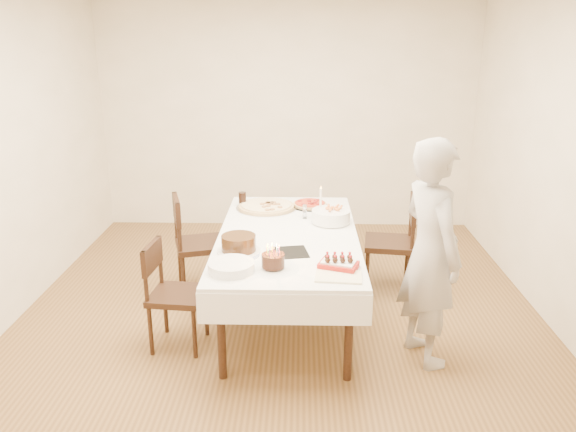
{
  "coord_description": "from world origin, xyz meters",
  "views": [
    {
      "loc": [
        0.17,
        -4.29,
        2.33
      ],
      "look_at": [
        0.06,
        0.06,
        0.9
      ],
      "focal_mm": 35.0,
      "sensor_mm": 36.0,
      "label": 1
    }
  ],
  "objects_px": {
    "chair_left_dessert": "(178,295)",
    "cola_glass": "(242,199)",
    "strawberry_box": "(339,264)",
    "chair_right_savory": "(389,243)",
    "birthday_cake": "(273,256)",
    "pizza_pepperoni": "(310,204)",
    "layer_cake": "(239,244)",
    "taper_candle": "(321,203)",
    "dining_table": "(288,275)",
    "person": "(430,253)",
    "pasta_bowl": "(331,216)",
    "pizza_white": "(266,206)",
    "chair_left_savory": "(201,244)"
  },
  "relations": [
    {
      "from": "chair_left_savory",
      "to": "chair_left_dessert",
      "type": "height_order",
      "value": "chair_left_savory"
    },
    {
      "from": "dining_table",
      "to": "pizza_pepperoni",
      "type": "height_order",
      "value": "pizza_pepperoni"
    },
    {
      "from": "person",
      "to": "pasta_bowl",
      "type": "relative_size",
      "value": 5.0
    },
    {
      "from": "pasta_bowl",
      "to": "cola_glass",
      "type": "bearing_deg",
      "value": 149.48
    },
    {
      "from": "strawberry_box",
      "to": "person",
      "type": "bearing_deg",
      "value": 7.9
    },
    {
      "from": "pizza_white",
      "to": "cola_glass",
      "type": "distance_m",
      "value": 0.25
    },
    {
      "from": "chair_right_savory",
      "to": "pizza_white",
      "type": "distance_m",
      "value": 1.19
    },
    {
      "from": "dining_table",
      "to": "person",
      "type": "distance_m",
      "value": 1.29
    },
    {
      "from": "taper_candle",
      "to": "strawberry_box",
      "type": "relative_size",
      "value": 1.18
    },
    {
      "from": "chair_left_savory",
      "to": "person",
      "type": "relative_size",
      "value": 0.57
    },
    {
      "from": "chair_left_dessert",
      "to": "cola_glass",
      "type": "xyz_separation_m",
      "value": [
        0.38,
        1.27,
        0.39
      ]
    },
    {
      "from": "chair_left_dessert",
      "to": "birthday_cake",
      "type": "xyz_separation_m",
      "value": [
        0.74,
        -0.21,
        0.42
      ]
    },
    {
      "from": "pasta_bowl",
      "to": "taper_candle",
      "type": "xyz_separation_m",
      "value": [
        -0.09,
        0.09,
        0.09
      ]
    },
    {
      "from": "chair_left_savory",
      "to": "strawberry_box",
      "type": "height_order",
      "value": "chair_left_savory"
    },
    {
      "from": "pasta_bowl",
      "to": "birthday_cake",
      "type": "distance_m",
      "value": 1.1
    },
    {
      "from": "chair_left_dessert",
      "to": "strawberry_box",
      "type": "xyz_separation_m",
      "value": [
        1.2,
        -0.21,
        0.36
      ]
    },
    {
      "from": "dining_table",
      "to": "cola_glass",
      "type": "relative_size",
      "value": 16.05
    },
    {
      "from": "chair_right_savory",
      "to": "chair_left_dessert",
      "type": "height_order",
      "value": "chair_right_savory"
    },
    {
      "from": "chair_left_dessert",
      "to": "layer_cake",
      "type": "distance_m",
      "value": 0.62
    },
    {
      "from": "pasta_bowl",
      "to": "taper_candle",
      "type": "distance_m",
      "value": 0.16
    },
    {
      "from": "person",
      "to": "cola_glass",
      "type": "height_order",
      "value": "person"
    },
    {
      "from": "dining_table",
      "to": "taper_candle",
      "type": "distance_m",
      "value": 0.71
    },
    {
      "from": "pizza_white",
      "to": "birthday_cake",
      "type": "xyz_separation_m",
      "value": [
        0.13,
        -1.4,
        0.07
      ]
    },
    {
      "from": "dining_table",
      "to": "strawberry_box",
      "type": "relative_size",
      "value": 8.12
    },
    {
      "from": "pizza_pepperoni",
      "to": "cola_glass",
      "type": "bearing_deg",
      "value": 179.16
    },
    {
      "from": "taper_candle",
      "to": "cola_glass",
      "type": "height_order",
      "value": "taper_candle"
    },
    {
      "from": "dining_table",
      "to": "person",
      "type": "height_order",
      "value": "person"
    },
    {
      "from": "chair_right_savory",
      "to": "taper_candle",
      "type": "relative_size",
      "value": 3.03
    },
    {
      "from": "pasta_bowl",
      "to": "dining_table",
      "type": "bearing_deg",
      "value": -142.34
    },
    {
      "from": "chair_right_savory",
      "to": "cola_glass",
      "type": "bearing_deg",
      "value": 177.72
    },
    {
      "from": "taper_candle",
      "to": "layer_cake",
      "type": "bearing_deg",
      "value": -129.25
    },
    {
      "from": "person",
      "to": "taper_candle",
      "type": "height_order",
      "value": "person"
    },
    {
      "from": "chair_right_savory",
      "to": "person",
      "type": "bearing_deg",
      "value": -77.23
    },
    {
      "from": "person",
      "to": "cola_glass",
      "type": "relative_size",
      "value": 12.53
    },
    {
      "from": "chair_right_savory",
      "to": "pizza_pepperoni",
      "type": "xyz_separation_m",
      "value": [
        -0.73,
        0.23,
        0.3
      ]
    },
    {
      "from": "pizza_pepperoni",
      "to": "taper_candle",
      "type": "relative_size",
      "value": 1.1
    },
    {
      "from": "chair_left_savory",
      "to": "taper_candle",
      "type": "relative_size",
      "value": 3.07
    },
    {
      "from": "pizza_pepperoni",
      "to": "layer_cake",
      "type": "bearing_deg",
      "value": -115.35
    },
    {
      "from": "pizza_white",
      "to": "birthday_cake",
      "type": "bearing_deg",
      "value": -84.62
    },
    {
      "from": "pasta_bowl",
      "to": "pizza_pepperoni",
      "type": "bearing_deg",
      "value": 110.38
    },
    {
      "from": "strawberry_box",
      "to": "pizza_white",
      "type": "bearing_deg",
      "value": 113.02
    },
    {
      "from": "pizza_white",
      "to": "cola_glass",
      "type": "height_order",
      "value": "cola_glass"
    },
    {
      "from": "pizza_pepperoni",
      "to": "taper_candle",
      "type": "height_order",
      "value": "taper_candle"
    },
    {
      "from": "taper_candle",
      "to": "birthday_cake",
      "type": "xyz_separation_m",
      "value": [
        -0.37,
        -1.09,
        -0.06
      ]
    },
    {
      "from": "chair_left_savory",
      "to": "birthday_cake",
      "type": "bearing_deg",
      "value": 105.44
    },
    {
      "from": "chair_left_dessert",
      "to": "pasta_bowl",
      "type": "distance_m",
      "value": 1.49
    },
    {
      "from": "dining_table",
      "to": "cola_glass",
      "type": "bearing_deg",
      "value": 120.59
    },
    {
      "from": "dining_table",
      "to": "pizza_pepperoni",
      "type": "xyz_separation_m",
      "value": [
        0.19,
        0.76,
        0.4
      ]
    },
    {
      "from": "chair_right_savory",
      "to": "birthday_cake",
      "type": "xyz_separation_m",
      "value": [
        -1.01,
        -1.24,
        0.37
      ]
    },
    {
      "from": "layer_cake",
      "to": "pizza_white",
      "type": "bearing_deg",
      "value": 82.55
    }
  ]
}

